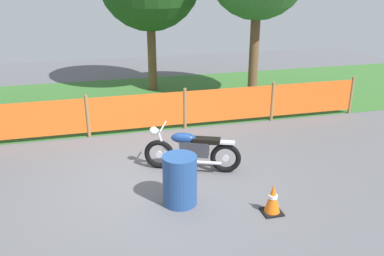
# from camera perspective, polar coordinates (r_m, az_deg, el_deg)

# --- Properties ---
(ground) EXTENTS (24.00, 24.00, 0.02)m
(ground) POSITION_cam_1_polar(r_m,az_deg,el_deg) (8.03, -5.12, -6.91)
(ground) COLOR #5B5B60
(grass_verge) EXTENTS (24.00, 5.49, 0.01)m
(grass_verge) POSITION_cam_1_polar(r_m,az_deg,el_deg) (12.82, -9.04, 3.77)
(grass_verge) COLOR #386B2D
(grass_verge) RESTS_ON ground
(barrier_fence) EXTENTS (11.92, 0.08, 1.05)m
(barrier_fence) POSITION_cam_1_polar(r_m,az_deg,el_deg) (10.05, -7.57, 2.26)
(barrier_fence) COLOR olive
(barrier_fence) RESTS_ON ground
(motorcycle_lead) EXTENTS (1.83, 0.90, 0.92)m
(motorcycle_lead) POSITION_cam_1_polar(r_m,az_deg,el_deg) (8.09, -0.09, -3.01)
(motorcycle_lead) COLOR black
(motorcycle_lead) RESTS_ON ground
(traffic_cone) EXTENTS (0.32, 0.32, 0.53)m
(traffic_cone) POSITION_cam_1_polar(r_m,az_deg,el_deg) (6.91, 11.16, -9.64)
(traffic_cone) COLOR black
(traffic_cone) RESTS_ON ground
(spare_drum) EXTENTS (0.58, 0.58, 0.88)m
(spare_drum) POSITION_cam_1_polar(r_m,az_deg,el_deg) (6.97, -1.70, -7.24)
(spare_drum) COLOR navy
(spare_drum) RESTS_ON ground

